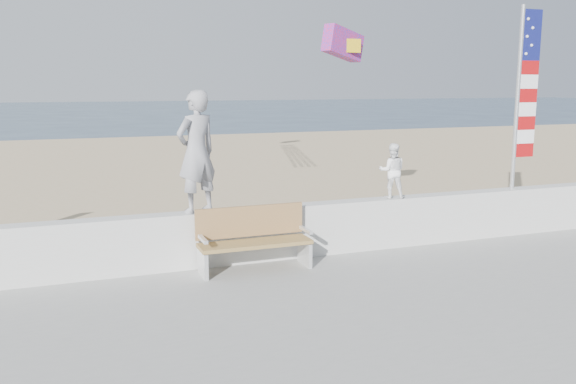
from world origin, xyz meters
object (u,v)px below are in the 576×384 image
at_px(bench, 253,238).
at_px(flag, 523,90).
at_px(child, 392,171).
at_px(adult, 197,152).

bearing_deg(bench, flag, 4.64).
distance_m(child, bench, 2.94).
bearing_deg(child, bench, 33.22).
bearing_deg(adult, child, 156.02).
distance_m(adult, flag, 6.45).
relative_size(adult, child, 1.97).
relative_size(adult, bench, 1.08).
height_order(adult, child, adult).
bearing_deg(flag, child, 179.99).
distance_m(child, flag, 3.17).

